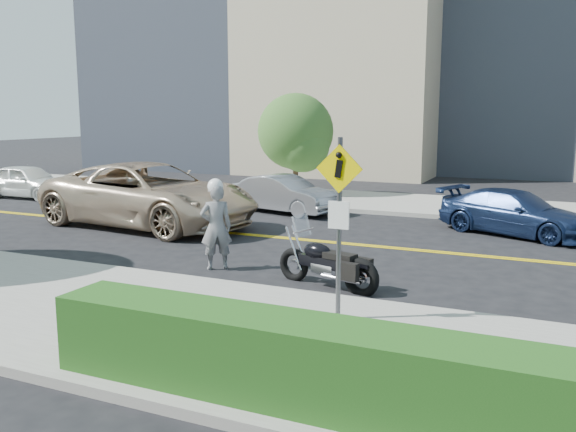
% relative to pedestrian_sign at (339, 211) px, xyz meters
% --- Properties ---
extents(ground_plane, '(120.00, 120.00, 0.00)m').
position_rel_pedestrian_sign_xyz_m(ground_plane, '(-4.20, 6.31, -1.96)').
color(ground_plane, black).
rests_on(ground_plane, ground).
extents(sidewalk_near, '(60.00, 5.00, 0.15)m').
position_rel_pedestrian_sign_xyz_m(sidewalk_near, '(-4.20, -1.19, -1.89)').
color(sidewalk_near, '#9E9B91').
rests_on(sidewalk_near, ground_plane).
extents(sidewalk_far, '(60.00, 5.00, 0.15)m').
position_rel_pedestrian_sign_xyz_m(sidewalk_far, '(-4.20, 13.81, -1.89)').
color(sidewalk_far, '#9E9B91').
rests_on(sidewalk_far, ground_plane).
extents(hedge, '(9.00, 0.90, 1.00)m').
position_rel_pedestrian_sign_xyz_m(hedge, '(1.80, -2.99, -1.31)').
color(hedge, '#235619').
rests_on(hedge, sidewalk_near).
extents(pedestrian_sign, '(0.78, 0.08, 3.00)m').
position_rel_pedestrian_sign_xyz_m(pedestrian_sign, '(0.00, 0.00, 0.00)').
color(pedestrian_sign, '#4C4C51').
rests_on(pedestrian_sign, sidewalk_near).
extents(motorcyclist, '(0.85, 0.81, 2.08)m').
position_rel_pedestrian_sign_xyz_m(motorcyclist, '(-3.82, 2.50, -0.92)').
color(motorcyclist, '#B8B9BD').
rests_on(motorcyclist, ground).
extents(motorcycle, '(2.45, 1.28, 1.43)m').
position_rel_pedestrian_sign_xyz_m(motorcycle, '(-1.01, 2.18, -1.25)').
color(motorcycle, black).
rests_on(motorcycle, ground).
extents(suv, '(7.51, 4.10, 2.00)m').
position_rel_pedestrian_sign_xyz_m(suv, '(-8.51, 6.27, -0.96)').
color(suv, '#C6AE91').
rests_on(suv, ground).
extents(parked_car_white, '(4.15, 1.74, 1.40)m').
position_rel_pedestrian_sign_xyz_m(parked_car_white, '(-17.18, 9.48, -1.26)').
color(parked_car_white, white).
rests_on(parked_car_white, ground).
extents(parked_car_silver, '(4.28, 2.36, 1.34)m').
position_rel_pedestrian_sign_xyz_m(parked_car_silver, '(-5.76, 10.39, -1.29)').
color(parked_car_silver, '#9A9CA1').
rests_on(parked_car_silver, ground).
extents(parked_car_blue, '(4.83, 3.39, 1.30)m').
position_rel_pedestrian_sign_xyz_m(parked_car_blue, '(2.07, 9.56, -1.31)').
color(parked_car_blue, navy).
rests_on(parked_car_blue, ground).
extents(tree_far_a, '(3.19, 3.19, 4.36)m').
position_rel_pedestrian_sign_xyz_m(tree_far_a, '(-7.09, 14.47, 0.80)').
color(tree_far_a, '#382619').
rests_on(tree_far_a, ground).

